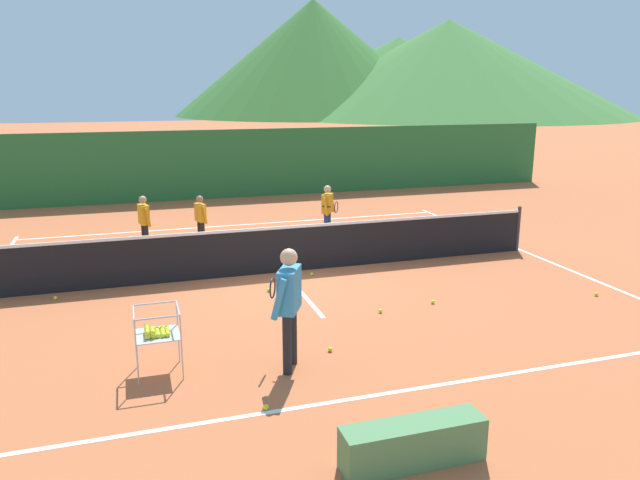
% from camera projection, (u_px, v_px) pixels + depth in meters
% --- Properties ---
extents(ground_plane, '(120.00, 120.00, 0.00)m').
position_uv_depth(ground_plane, '(283.00, 272.00, 12.57)').
color(ground_plane, '#BC6038').
extents(line_baseline_near, '(11.49, 0.08, 0.01)m').
position_uv_depth(line_baseline_near, '(389.00, 393.00, 7.60)').
color(line_baseline_near, white).
rests_on(line_baseline_near, ground).
extents(line_baseline_far, '(11.49, 0.08, 0.01)m').
position_uv_depth(line_baseline_far, '(242.00, 225.00, 16.87)').
color(line_baseline_far, white).
rests_on(line_baseline_far, ground).
extents(line_sideline_east, '(0.08, 10.03, 0.01)m').
position_uv_depth(line_sideline_east, '(521.00, 250.00, 14.26)').
color(line_sideline_east, white).
rests_on(line_sideline_east, ground).
extents(line_service_center, '(0.08, 5.44, 0.01)m').
position_uv_depth(line_service_center, '(283.00, 272.00, 12.57)').
color(line_service_center, white).
rests_on(line_service_center, ground).
extents(tennis_net, '(11.32, 0.08, 1.05)m').
position_uv_depth(tennis_net, '(283.00, 249.00, 12.45)').
color(tennis_net, '#333338').
rests_on(tennis_net, ground).
extents(instructor, '(0.53, 0.84, 1.69)m').
position_uv_depth(instructor, '(289.00, 298.00, 8.04)').
color(instructor, black).
rests_on(instructor, ground).
extents(student_0, '(0.29, 0.54, 1.31)m').
position_uv_depth(student_0, '(144.00, 218.00, 13.99)').
color(student_0, black).
rests_on(student_0, ground).
extents(student_1, '(0.27, 0.51, 1.23)m').
position_uv_depth(student_1, '(201.00, 216.00, 14.46)').
color(student_1, black).
rests_on(student_1, ground).
extents(student_2, '(0.47, 0.72, 1.35)m').
position_uv_depth(student_2, '(328.00, 207.00, 15.14)').
color(student_2, navy).
rests_on(student_2, ground).
extents(ball_cart, '(0.58, 0.58, 0.90)m').
position_uv_depth(ball_cart, '(156.00, 332.00, 7.99)').
color(ball_cart, '#B7B7BC').
rests_on(ball_cart, ground).
extents(tennis_ball_0, '(0.07, 0.07, 0.07)m').
position_uv_depth(tennis_ball_0, '(279.00, 282.00, 11.81)').
color(tennis_ball_0, yellow).
rests_on(tennis_ball_0, ground).
extents(tennis_ball_1, '(0.07, 0.07, 0.07)m').
position_uv_depth(tennis_ball_1, '(266.00, 407.00, 7.20)').
color(tennis_ball_1, yellow).
rests_on(tennis_ball_1, ground).
extents(tennis_ball_2, '(0.07, 0.07, 0.07)m').
position_uv_depth(tennis_ball_2, '(380.00, 311.00, 10.29)').
color(tennis_ball_2, yellow).
rests_on(tennis_ball_2, ground).
extents(tennis_ball_3, '(0.07, 0.07, 0.07)m').
position_uv_depth(tennis_ball_3, '(269.00, 290.00, 11.35)').
color(tennis_ball_3, yellow).
rests_on(tennis_ball_3, ground).
extents(tennis_ball_4, '(0.07, 0.07, 0.07)m').
position_uv_depth(tennis_ball_4, '(433.00, 302.00, 10.73)').
color(tennis_ball_4, yellow).
rests_on(tennis_ball_4, ground).
extents(tennis_ball_5, '(0.07, 0.07, 0.07)m').
position_uv_depth(tennis_ball_5, '(596.00, 294.00, 11.12)').
color(tennis_ball_5, yellow).
rests_on(tennis_ball_5, ground).
extents(tennis_ball_6, '(0.07, 0.07, 0.07)m').
position_uv_depth(tennis_ball_6, '(55.00, 298.00, 10.93)').
color(tennis_ball_6, yellow).
rests_on(tennis_ball_6, ground).
extents(tennis_ball_7, '(0.07, 0.07, 0.07)m').
position_uv_depth(tennis_ball_7, '(312.00, 274.00, 12.31)').
color(tennis_ball_7, yellow).
rests_on(tennis_ball_7, ground).
extents(tennis_ball_8, '(0.07, 0.07, 0.07)m').
position_uv_depth(tennis_ball_8, '(295.00, 329.00, 9.51)').
color(tennis_ball_8, yellow).
rests_on(tennis_ball_8, ground).
extents(tennis_ball_9, '(0.07, 0.07, 0.07)m').
position_uv_depth(tennis_ball_9, '(330.00, 349.00, 8.78)').
color(tennis_ball_9, yellow).
rests_on(tennis_ball_9, ground).
extents(windscreen_fence, '(25.28, 0.08, 2.33)m').
position_uv_depth(windscreen_fence, '(218.00, 164.00, 20.63)').
color(windscreen_fence, '#286B33').
rests_on(windscreen_fence, ground).
extents(courtside_bench, '(1.50, 0.36, 0.46)m').
position_uv_depth(courtside_bench, '(413.00, 444.00, 6.12)').
color(courtside_bench, '#4C7F4C').
rests_on(courtside_bench, ground).
extents(hill_0, '(41.80, 41.80, 10.25)m').
position_uv_depth(hill_0, '(398.00, 76.00, 82.75)').
color(hill_0, '#427A38').
rests_on(hill_0, ground).
extents(hill_1, '(48.20, 48.20, 12.26)m').
position_uv_depth(hill_1, '(447.00, 68.00, 80.28)').
color(hill_1, '#427A38').
rests_on(hill_1, ground).
extents(hill_2, '(37.08, 37.08, 14.99)m').
position_uv_depth(hill_2, '(313.00, 58.00, 81.33)').
color(hill_2, '#38702D').
rests_on(hill_2, ground).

